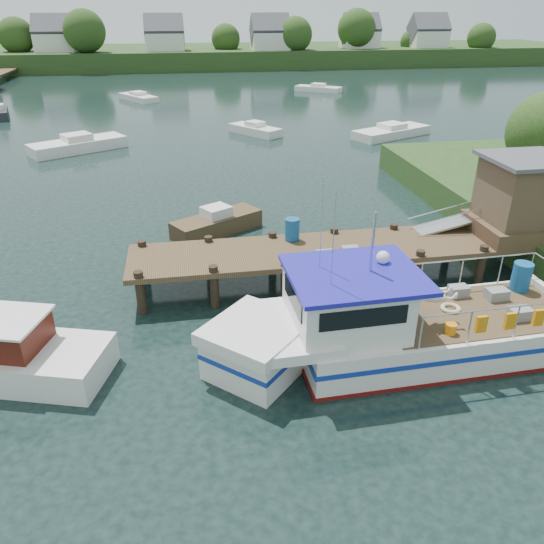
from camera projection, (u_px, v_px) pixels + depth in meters
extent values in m
plane|color=black|center=(291.00, 283.00, 20.31)|extent=(160.00, 160.00, 0.00)
cylinder|color=#332114|center=(536.00, 180.00, 27.02)|extent=(0.50, 0.50, 3.05)
cube|color=#28431B|center=(196.00, 56.00, 93.57)|extent=(140.00, 24.00, 3.00)
cylinder|color=#332114|center=(20.00, 57.00, 84.62)|extent=(0.60, 0.60, 4.20)
sphere|color=#294518|center=(16.00, 36.00, 83.22)|extent=(5.54, 5.54, 5.54)
cylinder|color=#332114|center=(88.00, 56.00, 82.63)|extent=(0.60, 0.60, 4.80)
sphere|color=#294518|center=(84.00, 31.00, 81.03)|extent=(6.34, 6.34, 6.34)
cylinder|color=#332114|center=(160.00, 60.00, 86.46)|extent=(0.60, 0.60, 3.00)
sphere|color=#294518|center=(159.00, 45.00, 85.46)|extent=(3.96, 3.96, 3.96)
cylinder|color=#332114|center=(226.00, 56.00, 89.75)|extent=(0.60, 0.60, 3.60)
sphere|color=#294518|center=(226.00, 39.00, 88.55)|extent=(4.75, 4.75, 4.75)
cylinder|color=#332114|center=(295.00, 55.00, 87.76)|extent=(0.60, 0.60, 4.20)
sphere|color=#294518|center=(295.00, 34.00, 86.36)|extent=(5.54, 5.54, 5.54)
cylinder|color=#332114|center=(355.00, 51.00, 91.05)|extent=(0.60, 0.60, 4.80)
sphere|color=#294518|center=(356.00, 29.00, 89.45)|extent=(6.34, 6.34, 6.34)
cylinder|color=#332114|center=(410.00, 55.00, 94.88)|extent=(0.60, 0.60, 3.00)
sphere|color=#294518|center=(412.00, 42.00, 93.88)|extent=(3.96, 3.96, 3.96)
cylinder|color=#332114|center=(479.00, 54.00, 92.89)|extent=(0.60, 0.60, 3.60)
sphere|color=#294518|center=(481.00, 38.00, 91.69)|extent=(4.75, 4.75, 4.75)
cube|color=silver|center=(56.00, 44.00, 83.79)|extent=(6.00, 5.00, 3.00)
cube|color=#47474C|center=(54.00, 31.00, 82.94)|extent=(6.20, 5.09, 5.09)
cube|color=silver|center=(165.00, 43.00, 85.49)|extent=(6.00, 5.00, 3.00)
cube|color=#47474C|center=(164.00, 30.00, 84.63)|extent=(6.20, 5.09, 5.09)
cube|color=silver|center=(270.00, 42.00, 87.18)|extent=(6.00, 5.00, 3.00)
cube|color=#47474C|center=(270.00, 30.00, 86.32)|extent=(6.20, 5.09, 5.09)
cube|color=silver|center=(359.00, 41.00, 91.36)|extent=(6.00, 5.00, 3.00)
cube|color=#47474C|center=(360.00, 29.00, 90.50)|extent=(6.20, 5.09, 5.09)
cube|color=silver|center=(427.00, 40.00, 92.30)|extent=(6.00, 5.00, 3.00)
cube|color=#47474C|center=(429.00, 28.00, 91.44)|extent=(6.20, 5.09, 5.09)
cube|color=#4A3823|center=(343.00, 248.00, 20.03)|extent=(16.00, 3.00, 0.20)
cylinder|color=black|center=(141.00, 296.00, 18.04)|extent=(0.32, 0.32, 1.90)
cylinder|color=black|center=(144.00, 264.00, 20.33)|extent=(0.32, 0.32, 1.90)
cylinder|color=black|center=(214.00, 290.00, 18.42)|extent=(0.32, 0.32, 1.90)
cylinder|color=black|center=(210.00, 259.00, 20.71)|extent=(0.32, 0.32, 1.90)
cylinder|color=black|center=(285.00, 285.00, 18.80)|extent=(0.32, 0.32, 1.90)
cylinder|color=black|center=(272.00, 254.00, 21.09)|extent=(0.32, 0.32, 1.90)
cylinder|color=black|center=(353.00, 279.00, 19.18)|extent=(0.32, 0.32, 1.90)
cylinder|color=black|center=(333.00, 250.00, 21.47)|extent=(0.32, 0.32, 1.90)
cylinder|color=black|center=(418.00, 274.00, 19.56)|extent=(0.32, 0.32, 1.90)
cylinder|color=black|center=(392.00, 246.00, 21.84)|extent=(0.32, 0.32, 1.90)
cylinder|color=black|center=(480.00, 269.00, 19.94)|extent=(0.32, 0.32, 1.90)
cylinder|color=black|center=(448.00, 242.00, 22.22)|extent=(0.32, 0.32, 1.90)
cylinder|color=black|center=(541.00, 264.00, 20.31)|extent=(0.32, 0.32, 1.90)
cylinder|color=black|center=(503.00, 238.00, 22.60)|extent=(0.32, 0.32, 1.90)
cube|color=#4A3823|center=(515.00, 227.00, 20.91)|extent=(3.20, 3.00, 0.60)
cube|color=#4C3A2A|center=(522.00, 193.00, 20.28)|extent=(2.60, 2.60, 2.40)
cube|color=#47474C|center=(530.00, 159.00, 19.69)|extent=(3.00, 3.00, 0.15)
cube|color=#A5A8AD|center=(450.00, 223.00, 21.37)|extent=(3.34, 0.90, 0.79)
cylinder|color=silver|center=(456.00, 215.00, 20.80)|extent=(3.34, 0.05, 0.76)
cylinder|color=silver|center=(447.00, 208.00, 21.50)|extent=(3.34, 0.05, 0.76)
cube|color=slate|center=(325.00, 255.00, 18.88)|extent=(0.60, 0.40, 0.30)
cube|color=slate|center=(350.00, 251.00, 19.21)|extent=(0.60, 0.40, 0.30)
cylinder|color=orange|center=(379.00, 252.00, 19.10)|extent=(0.30, 0.30, 0.28)
cylinder|color=navy|center=(292.00, 229.00, 20.31)|extent=(0.56, 0.56, 0.85)
cube|color=silver|center=(431.00, 334.00, 16.05)|extent=(8.18, 3.46, 1.24)
cube|color=silver|center=(256.00, 354.00, 15.10)|extent=(3.24, 3.24, 1.24)
cube|color=silver|center=(255.00, 331.00, 14.75)|extent=(3.54, 3.55, 0.38)
cube|color=silver|center=(293.00, 328.00, 14.96)|extent=(2.24, 3.13, 0.32)
cube|color=navy|center=(432.00, 329.00, 15.98)|extent=(8.29, 3.50, 0.15)
cube|color=navy|center=(256.00, 350.00, 15.03)|extent=(3.29, 3.29, 0.15)
cube|color=#610E0D|center=(428.00, 349.00, 16.31)|extent=(8.29, 3.48, 0.15)
cube|color=#4A3823|center=(473.00, 312.00, 15.99)|extent=(5.90, 3.07, 0.04)
cube|color=silver|center=(346.00, 302.00, 14.91)|extent=(3.10, 2.89, 1.62)
cube|color=black|center=(364.00, 318.00, 13.53)|extent=(2.37, 0.11, 0.54)
cube|color=black|center=(331.00, 270.00, 16.01)|extent=(2.37, 0.11, 0.54)
cube|color=black|center=(293.00, 297.00, 14.50)|extent=(0.10, 1.94, 0.54)
cube|color=#1D1AA2|center=(355.00, 274.00, 14.56)|extent=(3.75, 3.23, 0.13)
cylinder|color=silver|center=(373.00, 242.00, 14.23)|extent=(0.09, 0.09, 1.73)
cylinder|color=silver|center=(333.00, 239.00, 13.33)|extent=(0.03, 0.03, 2.59)
cylinder|color=silver|center=(321.00, 224.00, 14.28)|extent=(0.03, 0.03, 2.59)
sphere|color=silver|center=(383.00, 258.00, 15.01)|extent=(0.40, 0.40, 0.39)
cylinder|color=silver|center=(515.00, 307.00, 14.26)|extent=(5.39, 0.20, 0.05)
cylinder|color=silver|center=(459.00, 260.00, 16.87)|extent=(5.39, 0.20, 0.05)
cylinder|color=silver|center=(421.00, 333.00, 14.03)|extent=(0.05, 0.05, 1.02)
cylinder|color=silver|center=(379.00, 282.00, 16.64)|extent=(0.05, 0.05, 1.02)
cylinder|color=silver|center=(469.00, 328.00, 14.28)|extent=(0.05, 0.05, 1.02)
cylinder|color=silver|center=(421.00, 278.00, 16.88)|extent=(0.05, 0.05, 1.02)
cylinder|color=silver|center=(516.00, 322.00, 14.52)|extent=(0.05, 0.05, 1.02)
cylinder|color=silver|center=(461.00, 274.00, 17.13)|extent=(0.05, 0.05, 1.02)
cylinder|color=silver|center=(500.00, 270.00, 17.37)|extent=(0.05, 0.05, 1.02)
cylinder|color=silver|center=(531.00, 267.00, 17.57)|extent=(0.05, 0.05, 1.02)
cube|color=slate|center=(520.00, 314.00, 15.53)|extent=(0.66, 0.45, 0.35)
cube|color=slate|center=(497.00, 294.00, 16.57)|extent=(0.66, 0.45, 0.35)
cube|color=slate|center=(458.00, 291.00, 16.76)|extent=(0.60, 0.43, 0.35)
cylinder|color=navy|center=(521.00, 277.00, 17.01)|extent=(0.62, 0.62, 0.95)
cylinder|color=orange|center=(451.00, 329.00, 14.84)|extent=(0.33, 0.33, 0.32)
torus|color=#BFB28C|center=(451.00, 308.00, 16.04)|extent=(0.62, 0.62, 0.13)
cube|color=orange|center=(481.00, 324.00, 14.28)|extent=(0.30, 0.12, 0.49)
cube|color=orange|center=(510.00, 321.00, 14.43)|extent=(0.30, 0.12, 0.49)
cube|color=orange|center=(538.00, 318.00, 14.58)|extent=(0.30, 0.12, 0.49)
imported|color=silver|center=(422.00, 296.00, 14.95)|extent=(0.47, 0.70, 1.90)
cube|color=silver|center=(2.00, 359.00, 15.16)|extent=(6.45, 3.94, 0.93)
cube|color=#48140C|center=(11.00, 334.00, 14.70)|extent=(2.10, 2.10, 0.89)
cube|color=silver|center=(7.00, 320.00, 14.49)|extent=(2.33, 2.33, 0.07)
cube|color=#4A3823|center=(217.00, 224.00, 24.69)|extent=(4.43, 3.45, 0.79)
cube|color=silver|center=(216.00, 212.00, 24.42)|extent=(1.56, 1.50, 0.51)
cube|color=silver|center=(318.00, 89.00, 65.05)|extent=(5.67, 4.73, 0.60)
cube|color=silver|center=(318.00, 85.00, 64.84)|extent=(2.05, 1.99, 0.39)
cube|color=silver|center=(78.00, 146.00, 38.49)|extent=(6.94, 5.36, 0.78)
cube|color=silver|center=(77.00, 137.00, 38.23)|extent=(2.43, 2.34, 0.50)
cube|color=silver|center=(255.00, 130.00, 43.45)|extent=(4.12, 4.79, 0.67)
cube|color=silver|center=(255.00, 124.00, 43.23)|extent=(1.71, 1.75, 0.43)
cube|color=silver|center=(391.00, 132.00, 42.73)|extent=(7.09, 4.99, 0.68)
cube|color=silver|center=(392.00, 126.00, 42.50)|extent=(2.41, 2.28, 0.43)
cube|color=silver|center=(138.00, 98.00, 58.92)|extent=(4.64, 5.80, 0.61)
cube|color=silver|center=(138.00, 93.00, 58.71)|extent=(1.99, 2.06, 0.39)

